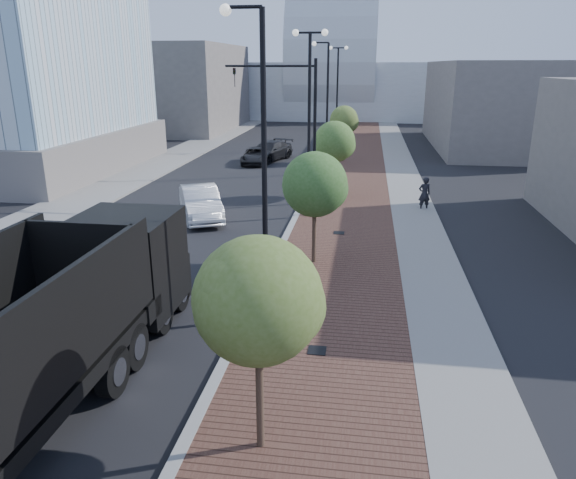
# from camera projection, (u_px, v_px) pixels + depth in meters

# --- Properties ---
(sidewalk) EXTENTS (7.00, 140.00, 0.12)m
(sidewalk) POSITION_uv_depth(u_px,v_px,m) (366.00, 160.00, 44.72)
(sidewalk) COLOR #4C2D23
(sidewalk) RESTS_ON ground
(concrete_strip) EXTENTS (2.40, 140.00, 0.13)m
(concrete_strip) POSITION_uv_depth(u_px,v_px,m) (399.00, 161.00, 44.34)
(concrete_strip) COLOR slate
(concrete_strip) RESTS_ON ground
(curb) EXTENTS (0.30, 140.00, 0.14)m
(curb) POSITION_uv_depth(u_px,v_px,m) (324.00, 159.00, 45.20)
(curb) COLOR gray
(curb) RESTS_ON ground
(west_sidewalk) EXTENTS (4.00, 140.00, 0.12)m
(west_sidewalk) POSITION_uv_depth(u_px,v_px,m) (177.00, 155.00, 47.00)
(west_sidewalk) COLOR slate
(west_sidewalk) RESTS_ON ground
(dump_truck) EXTENTS (3.05, 14.04, 3.93)m
(dump_truck) POSITION_uv_depth(u_px,v_px,m) (71.00, 321.00, 13.13)
(dump_truck) COLOR black
(dump_truck) RESTS_ON ground
(white_sedan) EXTENTS (3.73, 5.38, 1.68)m
(white_sedan) POSITION_uv_depth(u_px,v_px,m) (201.00, 203.00, 27.68)
(white_sedan) COLOR silver
(white_sedan) RESTS_ON ground
(dark_car_mid) EXTENTS (2.47, 4.71, 1.26)m
(dark_car_mid) POSITION_uv_depth(u_px,v_px,m) (256.00, 156.00, 43.24)
(dark_car_mid) COLOR black
(dark_car_mid) RESTS_ON ground
(dark_car_far) EXTENTS (3.98, 5.86, 1.58)m
(dark_car_far) POSITION_uv_depth(u_px,v_px,m) (269.00, 151.00, 44.69)
(dark_car_far) COLOR black
(dark_car_far) RESTS_ON ground
(pedestrian) EXTENTS (0.79, 0.63, 1.88)m
(pedestrian) POSITION_uv_depth(u_px,v_px,m) (424.00, 194.00, 29.15)
(pedestrian) COLOR black
(pedestrian) RESTS_ON ground
(streetlight_1) EXTENTS (1.44, 0.56, 9.21)m
(streetlight_1) POSITION_uv_depth(u_px,v_px,m) (261.00, 184.00, 15.60)
(streetlight_1) COLOR black
(streetlight_1) RESTS_ON ground
(streetlight_2) EXTENTS (1.72, 0.56, 9.28)m
(streetlight_2) POSITION_uv_depth(u_px,v_px,m) (309.00, 124.00, 26.71)
(streetlight_2) COLOR black
(streetlight_2) RESTS_ON ground
(streetlight_3) EXTENTS (1.44, 0.56, 9.21)m
(streetlight_3) POSITION_uv_depth(u_px,v_px,m) (326.00, 114.00, 38.16)
(streetlight_3) COLOR black
(streetlight_3) RESTS_ON ground
(streetlight_4) EXTENTS (1.72, 0.56, 9.28)m
(streetlight_4) POSITION_uv_depth(u_px,v_px,m) (337.00, 97.00, 49.28)
(streetlight_4) COLOR black
(streetlight_4) RESTS_ON ground
(traffic_mast) EXTENTS (5.09, 0.20, 8.00)m
(traffic_mast) POSITION_uv_depth(u_px,v_px,m) (299.00, 115.00, 29.61)
(traffic_mast) COLOR black
(traffic_mast) RESTS_ON ground
(tree_0) EXTENTS (2.53, 2.51, 4.67)m
(tree_0) POSITION_uv_depth(u_px,v_px,m) (261.00, 300.00, 10.11)
(tree_0) COLOR #382619
(tree_0) RESTS_ON ground
(tree_1) EXTENTS (2.55, 2.53, 4.55)m
(tree_1) POSITION_uv_depth(u_px,v_px,m) (316.00, 185.00, 20.49)
(tree_1) COLOR #382619
(tree_1) RESTS_ON ground
(tree_2) EXTENTS (2.49, 2.46, 4.53)m
(tree_2) POSITION_uv_depth(u_px,v_px,m) (335.00, 142.00, 31.77)
(tree_2) COLOR #382619
(tree_2) RESTS_ON ground
(tree_3) EXTENTS (2.33, 2.27, 4.58)m
(tree_3) POSITION_uv_depth(u_px,v_px,m) (345.00, 120.00, 43.01)
(tree_3) COLOR #382619
(tree_3) RESTS_ON ground
(tower_podium) EXTENTS (19.00, 19.00, 3.00)m
(tower_podium) POSITION_uv_depth(u_px,v_px,m) (1.00, 150.00, 40.54)
(tower_podium) COLOR slate
(tower_podium) RESTS_ON ground
(convention_center) EXTENTS (50.00, 30.00, 50.00)m
(convention_center) POSITION_uv_depth(u_px,v_px,m) (335.00, 76.00, 85.93)
(convention_center) COLOR #ACB2B7
(convention_center) RESTS_ON ground
(commercial_block_nw) EXTENTS (14.00, 20.00, 10.00)m
(commercial_block_nw) POSITION_uv_depth(u_px,v_px,m) (175.00, 88.00, 65.23)
(commercial_block_nw) COLOR #5E5854
(commercial_block_nw) RESTS_ON ground
(commercial_block_ne) EXTENTS (12.00, 22.00, 8.00)m
(commercial_block_ne) POSITION_uv_depth(u_px,v_px,m) (500.00, 105.00, 51.17)
(commercial_block_ne) COLOR #605A56
(commercial_block_ne) RESTS_ON ground
(utility_cover_1) EXTENTS (0.50, 0.50, 0.02)m
(utility_cover_1) POSITION_uv_depth(u_px,v_px,m) (317.00, 350.00, 14.76)
(utility_cover_1) COLOR black
(utility_cover_1) RESTS_ON sidewalk
(utility_cover_2) EXTENTS (0.50, 0.50, 0.02)m
(utility_cover_2) POSITION_uv_depth(u_px,v_px,m) (339.00, 233.00, 25.10)
(utility_cover_2) COLOR black
(utility_cover_2) RESTS_ON sidewalk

